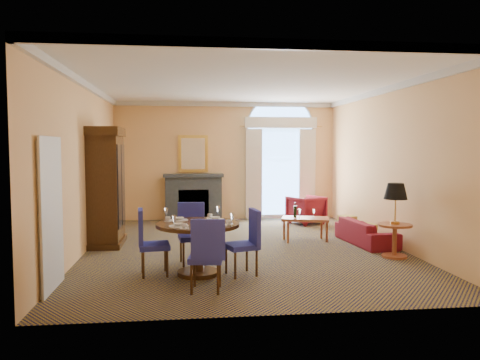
{
  "coord_description": "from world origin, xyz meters",
  "views": [
    {
      "loc": [
        -1.13,
        -9.03,
        1.97
      ],
      "look_at": [
        0.0,
        0.5,
        1.3
      ],
      "focal_mm": 35.0,
      "sensor_mm": 36.0,
      "label": 1
    }
  ],
  "objects": [
    {
      "name": "side_table",
      "position": [
        2.6,
        -1.13,
        0.85
      ],
      "size": [
        0.6,
        0.6,
        1.31
      ],
      "color": "#A85732",
      "rests_on": "ground"
    },
    {
      "name": "armoire",
      "position": [
        -2.72,
        0.6,
        1.14
      ],
      "size": [
        0.68,
        1.21,
        2.37
      ],
      "color": "black",
      "rests_on": "ground"
    },
    {
      "name": "dining_table",
      "position": [
        -0.94,
        -1.88,
        0.6
      ],
      "size": [
        1.29,
        1.29,
        1.01
      ],
      "color": "black",
      "rests_on": "ground"
    },
    {
      "name": "dining_chair_north",
      "position": [
        -1.02,
        -1.09,
        0.58
      ],
      "size": [
        0.51,
        0.52,
        1.02
      ],
      "rotation": [
        0.0,
        0.0,
        3.27
      ],
      "color": "#262997",
      "rests_on": "ground"
    },
    {
      "name": "armchair",
      "position": [
        1.98,
        2.68,
        0.36
      ],
      "size": [
        1.05,
        1.06,
        0.73
      ],
      "primitive_type": "imported",
      "rotation": [
        0.0,
        0.0,
        3.6
      ],
      "color": "maroon",
      "rests_on": "ground"
    },
    {
      "name": "ground",
      "position": [
        0.0,
        0.0,
        0.0
      ],
      "size": [
        7.5,
        7.5,
        0.0
      ],
      "primitive_type": "plane",
      "color": "#13163E",
      "rests_on": "ground"
    },
    {
      "name": "dining_chair_west",
      "position": [
        -1.7,
        -1.81,
        0.58
      ],
      "size": [
        0.52,
        0.51,
        1.02
      ],
      "rotation": [
        0.0,
        0.0,
        -1.45
      ],
      "color": "#262997",
      "rests_on": "ground"
    },
    {
      "name": "sofa",
      "position": [
        2.55,
        0.06,
        0.24
      ],
      "size": [
        0.8,
        1.72,
        0.49
      ],
      "primitive_type": "imported",
      "rotation": [
        0.0,
        0.0,
        1.66
      ],
      "color": "maroon",
      "rests_on": "ground"
    },
    {
      "name": "room_envelope",
      "position": [
        -0.03,
        0.67,
        2.51
      ],
      "size": [
        6.04,
        7.52,
        3.45
      ],
      "color": "#F7BD75",
      "rests_on": "ground"
    },
    {
      "name": "dining_chair_south",
      "position": [
        -0.84,
        -2.81,
        0.58
      ],
      "size": [
        0.51,
        0.52,
        1.02
      ],
      "rotation": [
        0.0,
        0.0,
        -0.14
      ],
      "color": "#262997",
      "rests_on": "ground"
    },
    {
      "name": "coffee_table",
      "position": [
        1.38,
        0.5,
        0.45
      ],
      "size": [
        1.08,
        0.78,
        0.81
      ],
      "rotation": [
        0.0,
        0.0,
        -0.27
      ],
      "color": "#A85732",
      "rests_on": "ground"
    },
    {
      "name": "dining_chair_east",
      "position": [
        -0.17,
        -1.99,
        0.58
      ],
      "size": [
        0.57,
        0.57,
        1.02
      ],
      "rotation": [
        0.0,
        0.0,
        1.87
      ],
      "color": "#262997",
      "rests_on": "ground"
    }
  ]
}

